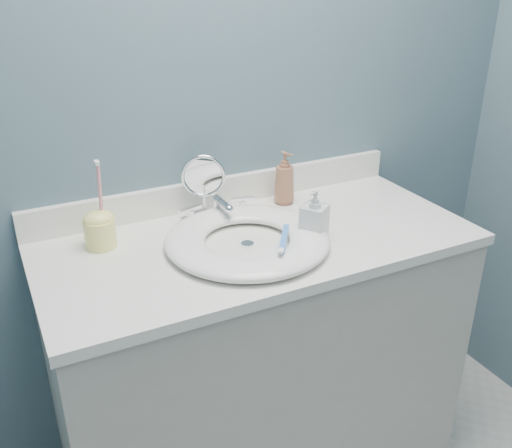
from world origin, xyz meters
TOP-DOWN VIEW (x-y plane):
  - back_wall at (0.00, 1.25)m, footprint 2.20×0.02m
  - vanity_cabinet at (0.00, 0.97)m, footprint 1.20×0.55m
  - countertop at (0.00, 0.97)m, footprint 1.22×0.57m
  - backsplash at (0.00, 1.24)m, footprint 1.22×0.02m
  - basin at (-0.05, 0.94)m, footprint 0.45×0.45m
  - drain at (-0.05, 0.94)m, footprint 0.04×0.04m
  - faucet at (-0.05, 1.14)m, footprint 0.25×0.13m
  - makeup_mirror at (-0.08, 1.18)m, footprint 0.13×0.07m
  - soap_bottle_amber at (0.18, 1.16)m, footprint 0.08×0.08m
  - soap_bottle_clear at (0.14, 0.90)m, footprint 0.09×0.09m
  - toothbrush_holder at (-0.41, 1.12)m, footprint 0.09×0.09m
  - toothbrush_lying at (0.01, 0.85)m, footprint 0.11×0.15m

SIDE VIEW (x-z plane):
  - vanity_cabinet at x=0.00m, z-range 0.00..0.85m
  - countertop at x=0.00m, z-range 0.85..0.88m
  - drain at x=-0.05m, z-range 0.88..0.89m
  - basin at x=-0.05m, z-range 0.88..0.92m
  - faucet at x=-0.05m, z-range 0.87..0.95m
  - toothbrush_lying at x=0.01m, z-range 0.92..0.93m
  - backsplash at x=0.00m, z-range 0.88..0.97m
  - toothbrush_holder at x=-0.41m, z-range 0.81..1.06m
  - soap_bottle_clear at x=0.14m, z-range 0.88..1.03m
  - soap_bottle_amber at x=0.18m, z-range 0.88..1.05m
  - makeup_mirror at x=-0.08m, z-range 0.89..1.08m
  - back_wall at x=0.00m, z-range 0.00..2.40m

